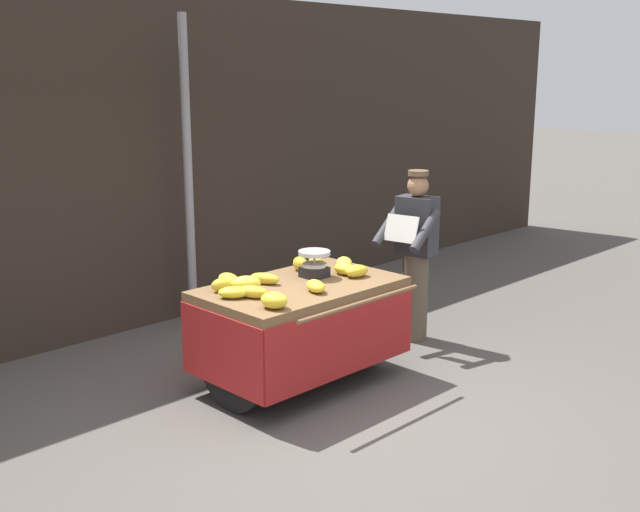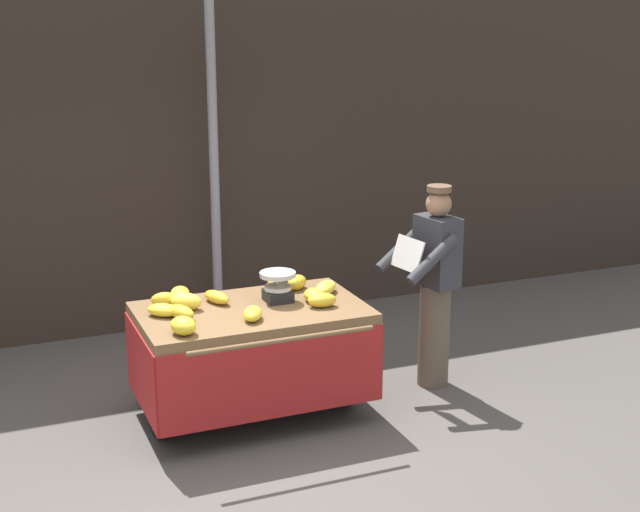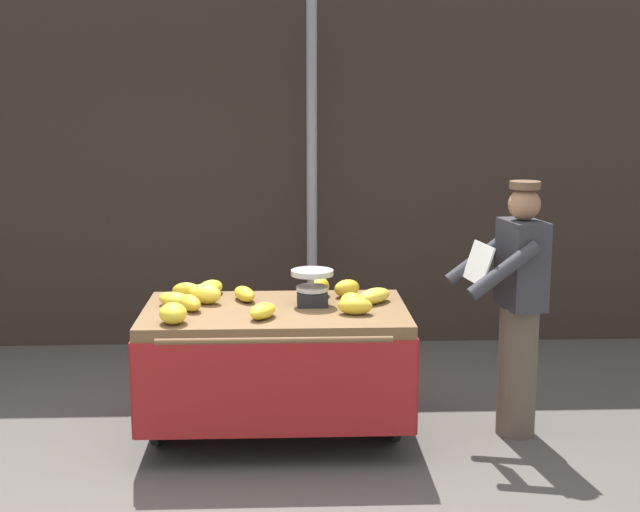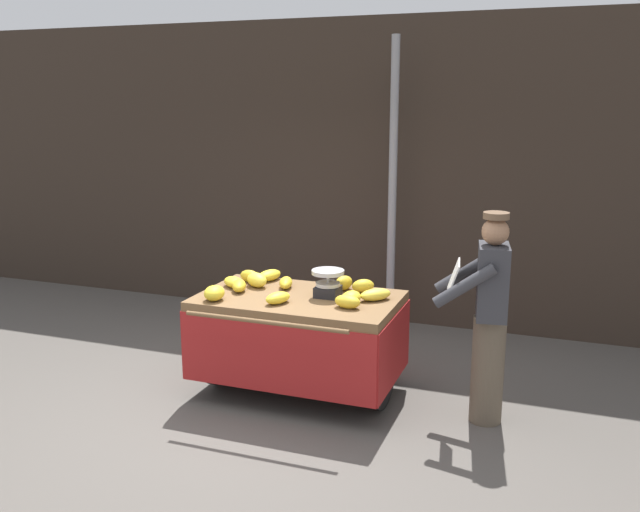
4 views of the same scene
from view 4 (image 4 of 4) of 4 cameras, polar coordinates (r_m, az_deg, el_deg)
name	(u,v)px [view 4 (image 4 of 4)]	position (r m, az deg, el deg)	size (l,w,h in m)	color
ground_plane	(231,424)	(5.78, -7.37, -13.54)	(60.00, 60.00, 0.00)	#514C47
back_wall	(352,172)	(8.16, 2.66, 6.94)	(16.00, 0.24, 3.45)	#332821
street_pole	(392,189)	(7.58, 5.99, 5.54)	(0.09, 0.09, 3.21)	gray
banana_cart	(298,323)	(6.03, -1.79, -5.52)	(1.73, 1.23, 0.90)	brown
weighing_scale	(328,283)	(5.92, 0.65, -2.26)	(0.28, 0.28, 0.24)	black
banana_bunch_0	(257,280)	(6.26, -5.23, -1.97)	(0.15, 0.24, 0.13)	yellow
banana_bunch_1	(363,286)	(6.07, 3.56, -2.48)	(0.13, 0.20, 0.12)	gold
banana_bunch_2	(234,282)	(6.28, -7.13, -2.15)	(0.15, 0.25, 0.09)	yellow
banana_bunch_3	(278,298)	(5.75, -3.49, -3.46)	(0.13, 0.24, 0.10)	yellow
banana_bunch_4	(250,276)	(6.43, -5.80, -1.66)	(0.12, 0.21, 0.11)	gold
banana_bunch_5	(344,283)	(6.13, 1.96, -2.24)	(0.12, 0.21, 0.13)	gold
banana_bunch_6	(375,295)	(5.85, 4.59, -3.19)	(0.14, 0.28, 0.10)	yellow
banana_bunch_7	(239,286)	(6.14, -6.68, -2.45)	(0.12, 0.26, 0.10)	gold
banana_bunch_8	(286,283)	(6.22, -2.83, -2.20)	(0.12, 0.28, 0.09)	gold
banana_bunch_9	(347,302)	(5.62, 2.28, -3.77)	(0.14, 0.22, 0.11)	gold
banana_bunch_10	(214,293)	(5.89, -8.70, -3.04)	(0.17, 0.22, 0.13)	yellow
banana_bunch_11	(269,275)	(6.47, -4.19, -1.59)	(0.15, 0.28, 0.10)	yellow
banana_bunch_12	(351,297)	(5.74, 2.60, -3.42)	(0.15, 0.21, 0.11)	yellow
vendor_person	(488,318)	(5.63, 13.69, -4.95)	(0.63, 0.58, 1.71)	brown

